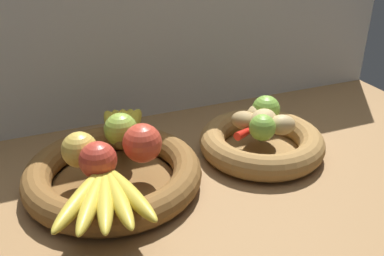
% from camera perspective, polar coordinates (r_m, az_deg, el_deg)
% --- Properties ---
extents(ground_plane, '(1.40, 0.90, 0.03)m').
position_cam_1_polar(ground_plane, '(0.97, 0.87, -5.63)').
color(ground_plane, olive).
extents(back_wall, '(1.40, 0.03, 0.55)m').
position_cam_1_polar(back_wall, '(1.12, -5.27, 14.96)').
color(back_wall, silver).
rests_on(back_wall, ground_plane).
extents(fruit_bowl_left, '(0.36, 0.36, 0.06)m').
position_cam_1_polar(fruit_bowl_left, '(0.89, -10.31, -5.98)').
color(fruit_bowl_left, brown).
rests_on(fruit_bowl_left, ground_plane).
extents(fruit_bowl_right, '(0.29, 0.29, 0.06)m').
position_cam_1_polar(fruit_bowl_right, '(1.00, 9.12, -1.90)').
color(fruit_bowl_right, olive).
rests_on(fruit_bowl_right, ground_plane).
extents(apple_green_back, '(0.07, 0.07, 0.07)m').
position_cam_1_polar(apple_green_back, '(0.92, -9.37, -0.20)').
color(apple_green_back, '#8CAD3D').
rests_on(apple_green_back, fruit_bowl_left).
extents(apple_red_right, '(0.08, 0.08, 0.08)m').
position_cam_1_polar(apple_red_right, '(0.85, -6.56, -1.98)').
color(apple_red_right, '#CC422D').
rests_on(apple_red_right, fruit_bowl_left).
extents(apple_red_front, '(0.07, 0.07, 0.07)m').
position_cam_1_polar(apple_red_front, '(0.82, -12.26, -4.16)').
color(apple_red_front, '#B73828').
rests_on(apple_red_front, fruit_bowl_left).
extents(apple_golden_left, '(0.07, 0.07, 0.07)m').
position_cam_1_polar(apple_golden_left, '(0.86, -14.63, -2.65)').
color(apple_golden_left, gold).
rests_on(apple_golden_left, fruit_bowl_left).
extents(banana_bunch_front, '(0.18, 0.20, 0.03)m').
position_cam_1_polar(banana_bunch_front, '(0.76, -11.36, -8.75)').
color(banana_bunch_front, gold).
rests_on(banana_bunch_front, fruit_bowl_left).
extents(banana_bunch_back, '(0.11, 0.17, 0.03)m').
position_cam_1_polar(banana_bunch_back, '(0.97, -9.16, 0.27)').
color(banana_bunch_back, gold).
rests_on(banana_bunch_back, fruit_bowl_left).
extents(potato_back, '(0.09, 0.07, 0.05)m').
position_cam_1_polar(potato_back, '(1.02, 9.08, 1.98)').
color(potato_back, tan).
rests_on(potato_back, fruit_bowl_right).
extents(potato_oblong, '(0.08, 0.08, 0.04)m').
position_cam_1_polar(potato_oblong, '(0.99, 6.92, 1.02)').
color(potato_oblong, '#A38451').
rests_on(potato_oblong, fruit_bowl_right).
extents(potato_small, '(0.07, 0.06, 0.05)m').
position_cam_1_polar(potato_small, '(0.97, 11.72, 0.41)').
color(potato_small, tan).
rests_on(potato_small, fruit_bowl_right).
extents(potato_large, '(0.09, 0.09, 0.05)m').
position_cam_1_polar(potato_large, '(0.98, 9.36, 0.98)').
color(potato_large, tan).
rests_on(potato_large, fruit_bowl_right).
extents(lime_near, '(0.06, 0.06, 0.06)m').
position_cam_1_polar(lime_near, '(0.94, 9.24, 0.06)').
color(lime_near, '#7AAD3D').
rests_on(lime_near, fruit_bowl_right).
extents(lime_far, '(0.07, 0.07, 0.07)m').
position_cam_1_polar(lime_far, '(1.02, 9.71, 2.44)').
color(lime_far, '#7AAD3D').
rests_on(lime_far, fruit_bowl_right).
extents(chili_pepper, '(0.14, 0.07, 0.02)m').
position_cam_1_polar(chili_pepper, '(0.99, 8.59, 0.33)').
color(chili_pepper, red).
rests_on(chili_pepper, fruit_bowl_right).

